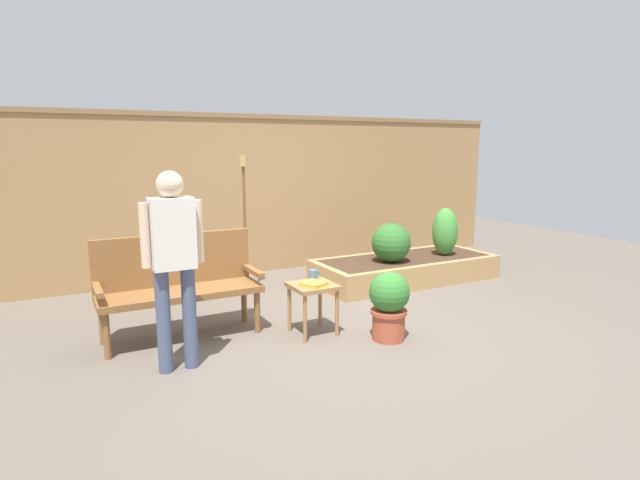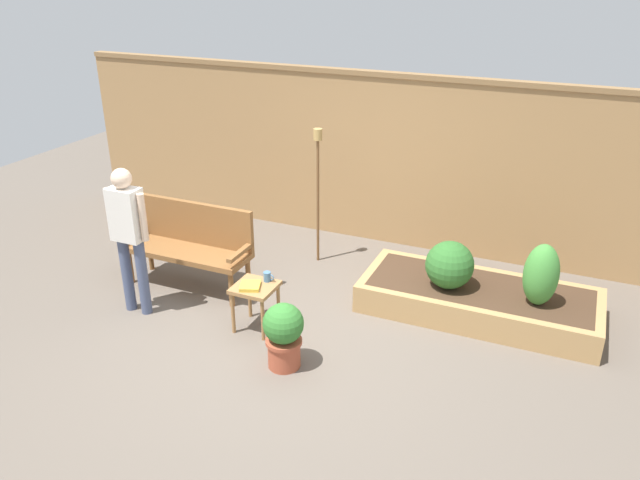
% 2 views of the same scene
% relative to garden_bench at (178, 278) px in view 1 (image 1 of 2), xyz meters
% --- Properties ---
extents(ground_plane, '(14.00, 14.00, 0.00)m').
position_rel_garden_bench_xyz_m(ground_plane, '(1.42, -0.61, -0.54)').
color(ground_plane, '#60564C').
extents(fence_back, '(8.40, 0.14, 2.16)m').
position_rel_garden_bench_xyz_m(fence_back, '(1.42, 1.99, 0.55)').
color(fence_back, '#A37A4C').
rests_on(fence_back, ground_plane).
extents(garden_bench, '(1.44, 0.48, 0.94)m').
position_rel_garden_bench_xyz_m(garden_bench, '(0.00, 0.00, 0.00)').
color(garden_bench, brown).
rests_on(garden_bench, ground_plane).
extents(side_table, '(0.40, 0.40, 0.48)m').
position_rel_garden_bench_xyz_m(side_table, '(1.11, -0.55, -0.15)').
color(side_table, '#9E7042').
rests_on(side_table, ground_plane).
extents(cup_on_table, '(0.11, 0.07, 0.10)m').
position_rel_garden_bench_xyz_m(cup_on_table, '(1.18, -0.42, -0.02)').
color(cup_on_table, teal).
rests_on(cup_on_table, side_table).
extents(book_on_table, '(0.25, 0.25, 0.04)m').
position_rel_garden_bench_xyz_m(book_on_table, '(1.09, -0.61, -0.05)').
color(book_on_table, gold).
rests_on(book_on_table, side_table).
extents(potted_boxwood, '(0.37, 0.37, 0.63)m').
position_rel_garden_bench_xyz_m(potted_boxwood, '(1.65, -1.01, -0.20)').
color(potted_boxwood, '#A84C33').
rests_on(potted_boxwood, ground_plane).
extents(raised_planter_bed, '(2.40, 1.00, 0.30)m').
position_rel_garden_bench_xyz_m(raised_planter_bed, '(3.08, 0.62, -0.39)').
color(raised_planter_bed, '#AD8451').
rests_on(raised_planter_bed, ground_plane).
extents(shrub_near_bench, '(0.49, 0.49, 0.49)m').
position_rel_garden_bench_xyz_m(shrub_near_bench, '(2.77, 0.51, 0.00)').
color(shrub_near_bench, brown).
rests_on(shrub_near_bench, raised_planter_bed).
extents(shrub_far_corner, '(0.33, 0.33, 0.63)m').
position_rel_garden_bench_xyz_m(shrub_far_corner, '(3.65, 0.51, 0.07)').
color(shrub_far_corner, brown).
rests_on(shrub_far_corner, raised_planter_bed).
extents(tiki_torch, '(0.10, 0.10, 1.64)m').
position_rel_garden_bench_xyz_m(tiki_torch, '(1.05, 1.10, 0.58)').
color(tiki_torch, brown).
rests_on(tiki_torch, ground_plane).
extents(person_by_bench, '(0.47, 0.20, 1.56)m').
position_rel_garden_bench_xyz_m(person_by_bench, '(-0.19, -0.75, 0.39)').
color(person_by_bench, '#475170').
rests_on(person_by_bench, ground_plane).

